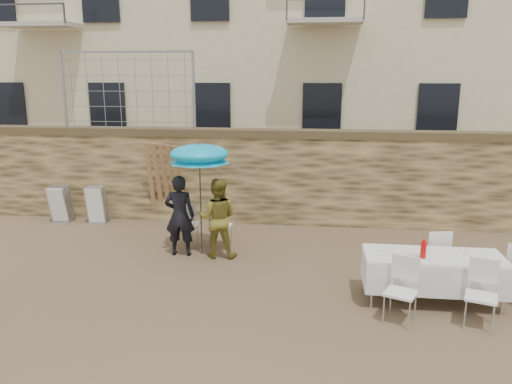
# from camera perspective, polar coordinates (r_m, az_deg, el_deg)

# --- Properties ---
(ground) EXTENTS (80.00, 80.00, 0.00)m
(ground) POSITION_cam_1_polar(r_m,az_deg,el_deg) (7.60, -5.16, -14.14)
(ground) COLOR brown
(ground) RESTS_ON ground
(stone_wall) EXTENTS (13.00, 0.50, 2.20)m
(stone_wall) POSITION_cam_1_polar(r_m,az_deg,el_deg) (11.92, -0.29, 1.73)
(stone_wall) COLOR olive
(stone_wall) RESTS_ON ground
(chain_link_fence) EXTENTS (3.20, 0.06, 1.80)m
(chain_link_fence) POSITION_cam_1_polar(r_m,az_deg,el_deg) (12.42, -14.44, 11.09)
(chain_link_fence) COLOR gray
(chain_link_fence) RESTS_ON stone_wall
(man_suit) EXTENTS (0.61, 0.42, 1.61)m
(man_suit) POSITION_cam_1_polar(r_m,az_deg,el_deg) (9.85, -8.71, -2.68)
(man_suit) COLOR black
(man_suit) RESTS_ON ground
(woman_dress) EXTENTS (0.78, 0.62, 1.57)m
(woman_dress) POSITION_cam_1_polar(r_m,az_deg,el_deg) (9.69, -4.42, -2.98)
(woman_dress) COLOR #A09231
(woman_dress) RESTS_ON ground
(umbrella) EXTENTS (1.18, 1.18, 2.06)m
(umbrella) POSITION_cam_1_polar(r_m,az_deg,el_deg) (9.60, -6.49, 3.98)
(umbrella) COLOR #3F3F44
(umbrella) RESTS_ON ground
(couple_chair_left) EXTENTS (0.53, 0.53, 0.96)m
(couple_chair_left) POSITION_cam_1_polar(r_m,az_deg,el_deg) (10.45, -7.85, -3.57)
(couple_chair_left) COLOR white
(couple_chair_left) RESTS_ON ground
(couple_chair_right) EXTENTS (0.52, 0.52, 0.96)m
(couple_chair_right) POSITION_cam_1_polar(r_m,az_deg,el_deg) (10.30, -4.07, -3.73)
(couple_chair_right) COLOR white
(couple_chair_right) RESTS_ON ground
(banquet_table) EXTENTS (2.10, 0.85, 0.78)m
(banquet_table) POSITION_cam_1_polar(r_m,az_deg,el_deg) (8.24, 19.66, -7.08)
(banquet_table) COLOR white
(banquet_table) RESTS_ON ground
(soda_bottle) EXTENTS (0.09, 0.09, 0.26)m
(soda_bottle) POSITION_cam_1_polar(r_m,az_deg,el_deg) (8.01, 18.58, -6.28)
(soda_bottle) COLOR red
(soda_bottle) RESTS_ON banquet_table
(table_chair_front_left) EXTENTS (0.63, 0.63, 0.96)m
(table_chair_front_left) POSITION_cam_1_polar(r_m,az_deg,el_deg) (7.54, 16.21, -10.83)
(table_chair_front_left) COLOR white
(table_chair_front_left) RESTS_ON ground
(table_chair_front_right) EXTENTS (0.61, 0.61, 0.96)m
(table_chair_front_right) POSITION_cam_1_polar(r_m,az_deg,el_deg) (7.80, 24.35, -10.69)
(table_chair_front_right) COLOR white
(table_chair_front_right) RESTS_ON ground
(table_chair_back) EXTENTS (0.56, 0.56, 0.96)m
(table_chair_back) POSITION_cam_1_polar(r_m,az_deg,el_deg) (9.11, 19.70, -6.83)
(table_chair_back) COLOR white
(table_chair_back) RESTS_ON ground
(chair_stack_left) EXTENTS (0.46, 0.47, 0.92)m
(chair_stack_left) POSITION_cam_1_polar(r_m,az_deg,el_deg) (13.02, -21.10, -1.06)
(chair_stack_left) COLOR white
(chair_stack_left) RESTS_ON ground
(chair_stack_right) EXTENTS (0.46, 0.40, 0.92)m
(chair_stack_right) POSITION_cam_1_polar(r_m,az_deg,el_deg) (12.63, -17.49, -1.21)
(chair_stack_right) COLOR white
(chair_stack_right) RESTS_ON ground
(wood_planks) EXTENTS (0.70, 0.20, 2.00)m
(wood_planks) POSITION_cam_1_polar(r_m,az_deg,el_deg) (12.00, -10.55, 1.10)
(wood_planks) COLOR #A37749
(wood_planks) RESTS_ON ground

